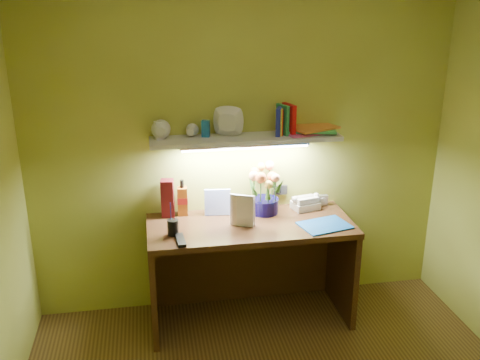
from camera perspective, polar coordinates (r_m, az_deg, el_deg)
name	(u,v)px	position (r m, az deg, el deg)	size (l,w,h in m)	color
desk	(250,272)	(3.82, 1.10, -9.79)	(1.40, 0.60, 0.75)	#311A0D
flower_bouquet	(264,188)	(3.77, 2.59, -0.89)	(0.23, 0.23, 0.37)	#080535
telephone	(305,202)	(3.90, 7.00, -2.32)	(0.18, 0.14, 0.11)	white
desk_clock	(322,200)	(3.99, 8.79, -2.14)	(0.08, 0.04, 0.08)	silver
whisky_bottle	(182,197)	(3.77, -6.16, -1.86)	(0.07, 0.07, 0.26)	#A15312
whisky_box	(168,198)	(3.76, -7.73, -1.94)	(0.09, 0.09, 0.27)	#5A1116
pen_cup	(173,222)	(3.48, -7.19, -4.49)	(0.07, 0.07, 0.18)	black
art_card	(217,202)	(3.77, -2.42, -2.38)	(0.18, 0.04, 0.18)	white
tv_remote	(181,240)	(3.41, -6.35, -6.38)	(0.05, 0.18, 0.02)	black
blue_folder	(325,225)	(3.66, 9.02, -4.79)	(0.32, 0.24, 0.01)	#1658AB
desk_book_a	(231,210)	(3.58, -0.95, -3.26)	(0.16, 0.02, 0.22)	silver
desk_book_b	(230,209)	(3.59, -1.08, -3.13)	(0.16, 0.02, 0.22)	silver
wall_shelf	(249,133)	(3.64, 1.02, 5.02)	(1.32, 0.36, 0.24)	silver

